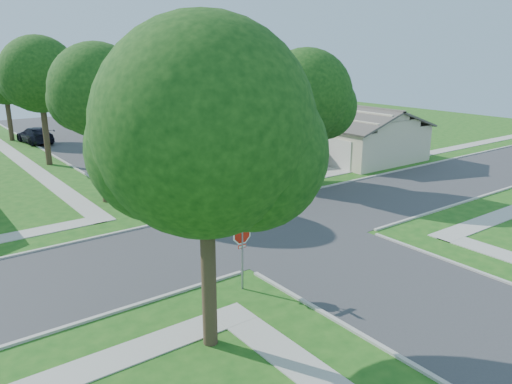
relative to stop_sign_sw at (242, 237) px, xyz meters
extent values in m
plane|color=#1A5016|center=(4.70, 4.70, -2.03)|extent=(100.00, 100.00, 0.00)
cube|color=#333335|center=(4.70, 4.70, -2.03)|extent=(7.00, 100.00, 0.02)
cube|color=#9E9B91|center=(10.80, 30.70, -2.01)|extent=(1.20, 40.00, 0.04)
cube|color=#9E9B91|center=(-1.40, 30.70, -2.01)|extent=(1.20, 40.00, 0.04)
cube|color=#9E9B91|center=(12.60, 11.80, -2.01)|extent=(8.80, 3.60, 0.05)
cube|color=gray|center=(0.00, 0.00, -0.68)|extent=(0.06, 0.06, 2.70)
cylinder|color=white|center=(0.00, 0.00, 0.12)|extent=(1.05, 0.02, 1.05)
cylinder|color=red|center=(0.00, 0.00, 0.12)|extent=(0.90, 0.03, 0.90)
cube|color=red|center=(0.00, 0.00, -0.35)|extent=(0.34, 0.03, 0.12)
cube|color=white|center=(0.00, 0.00, -0.35)|extent=(0.30, 0.03, 0.08)
cube|color=#0C5426|center=(0.00, 0.00, 0.69)|extent=(0.80, 0.02, 0.16)
cube|color=#0C5426|center=(0.00, 0.00, 0.87)|extent=(0.02, 0.80, 0.16)
cube|color=gray|center=(9.40, 9.40, -0.68)|extent=(0.06, 0.06, 2.70)
cylinder|color=white|center=(9.40, 9.40, 0.12)|extent=(1.05, 0.02, 1.05)
cylinder|color=red|center=(9.40, 9.40, 0.12)|extent=(0.90, 0.03, 0.90)
cube|color=red|center=(9.40, 9.40, -0.35)|extent=(0.34, 0.03, 0.12)
cube|color=white|center=(9.40, 9.40, -0.35)|extent=(0.30, 0.03, 0.08)
cube|color=#0C5426|center=(9.40, 9.40, 0.69)|extent=(0.80, 0.02, 0.16)
cube|color=#0C5426|center=(9.40, 9.40, 0.87)|extent=(0.02, 0.80, 0.16)
cylinder|color=#38281C|center=(9.40, 13.70, -0.05)|extent=(0.44, 0.44, 3.95)
sphere|color=#0E340D|center=(9.40, 13.70, 3.85)|extent=(4.80, 4.80, 4.80)
sphere|color=#0E340D|center=(10.24, 13.22, 3.25)|extent=(3.46, 3.46, 3.46)
sphere|color=#0E340D|center=(8.68, 14.30, 3.37)|extent=(3.26, 3.26, 3.26)
cylinder|color=#38281C|center=(9.40, 25.70, 0.12)|extent=(0.44, 0.44, 4.30)
sphere|color=#0E340D|center=(9.40, 25.70, 4.48)|extent=(5.40, 5.40, 5.40)
sphere|color=#0E340D|center=(10.35, 25.16, 3.81)|extent=(3.89, 3.89, 3.89)
sphere|color=#0E340D|center=(8.59, 26.38, 3.94)|extent=(3.67, 3.67, 3.67)
cylinder|color=#38281C|center=(9.40, 38.70, 0.07)|extent=(0.44, 0.44, 4.20)
sphere|color=#0E340D|center=(9.40, 38.70, 4.19)|extent=(5.00, 5.00, 5.00)
sphere|color=#0E340D|center=(10.28, 38.20, 3.57)|extent=(3.60, 3.60, 3.60)
sphere|color=#0E340D|center=(8.65, 39.33, 3.69)|extent=(3.40, 3.40, 3.40)
cylinder|color=#38281C|center=(0.00, 13.70, 0.09)|extent=(0.44, 0.44, 4.25)
sphere|color=#0E340D|center=(0.00, 13.70, 4.34)|extent=(5.20, 5.20, 5.20)
sphere|color=#0E340D|center=(0.91, 13.18, 3.69)|extent=(3.74, 3.74, 3.74)
sphere|color=#0E340D|center=(-0.78, 14.35, 3.82)|extent=(3.54, 3.54, 3.54)
cylinder|color=#38281C|center=(0.00, 25.70, 0.19)|extent=(0.44, 0.44, 4.44)
sphere|color=#0E340D|center=(0.00, 25.70, 4.73)|extent=(5.60, 5.60, 5.60)
sphere|color=#0E340D|center=(0.98, 25.14, 4.03)|extent=(4.03, 4.03, 4.03)
sphere|color=#0E340D|center=(-0.84, 26.40, 4.17)|extent=(3.81, 3.81, 3.81)
cylinder|color=#38281C|center=(0.00, 38.70, -0.08)|extent=(0.44, 0.44, 3.90)
sphere|color=#0E340D|center=(0.00, 38.70, 3.70)|extent=(4.60, 4.60, 4.60)
sphere|color=#0E340D|center=(0.80, 38.24, 3.13)|extent=(3.31, 3.31, 3.31)
cylinder|color=#38281C|center=(-2.80, -2.30, -0.01)|extent=(0.44, 0.44, 4.04)
sphere|color=#0E340D|center=(-2.80, -2.30, 4.52)|extent=(6.00, 6.00, 6.00)
sphere|color=#0E340D|center=(-1.75, -2.90, 3.77)|extent=(4.32, 4.32, 4.32)
sphere|color=#0E340D|center=(-3.70, -1.55, 3.92)|extent=(4.08, 4.08, 4.08)
cylinder|color=#38281C|center=(11.00, 8.90, -0.26)|extent=(0.44, 0.44, 3.54)
sphere|color=#0E340D|center=(11.00, 8.90, 3.83)|extent=(5.60, 5.60, 5.60)
sphere|color=#0E340D|center=(11.98, 8.34, 3.13)|extent=(4.03, 4.03, 4.03)
sphere|color=#0E340D|center=(10.16, 9.60, 3.27)|extent=(3.81, 3.81, 3.81)
cube|color=beige|center=(20.70, 15.70, -0.63)|extent=(8.00, 13.00, 2.80)
cube|color=#4D4742|center=(22.70, 15.70, 1.42)|extent=(4.42, 13.60, 1.56)
cube|color=#4D4742|center=(18.70, 15.70, 1.42)|extent=(4.42, 13.60, 1.56)
cube|color=silver|center=(16.67, 11.80, -0.93)|extent=(0.06, 3.20, 2.20)
cube|color=silver|center=(16.67, 16.35, -1.03)|extent=(0.06, 0.90, 2.00)
cube|color=#1E2633|center=(16.67, 18.95, -0.48)|extent=(0.06, 1.80, 1.10)
cube|color=beige|center=(20.70, 33.70, -0.63)|extent=(8.00, 13.00, 2.80)
cube|color=#4D4742|center=(22.70, 33.70, 1.42)|extent=(4.42, 13.60, 1.56)
cube|color=#4D4742|center=(18.70, 33.70, 1.42)|extent=(4.42, 13.60, 1.56)
cube|color=silver|center=(16.67, 29.80, -0.93)|extent=(0.06, 3.20, 2.20)
cube|color=silver|center=(16.67, 34.35, -1.03)|extent=(0.06, 0.90, 2.00)
cube|color=#1E2633|center=(16.67, 36.95, -0.48)|extent=(0.06, 1.80, 1.10)
imported|color=#551211|center=(16.20, 13.40, -1.35)|extent=(4.16, 1.55, 1.36)
imported|color=black|center=(7.64, 28.47, -1.31)|extent=(1.97, 4.32, 1.44)
imported|color=black|center=(1.50, 35.89, -1.28)|extent=(2.66, 5.38, 1.50)
camera|label=1|loc=(-9.59, -13.72, 6.51)|focal=35.00mm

